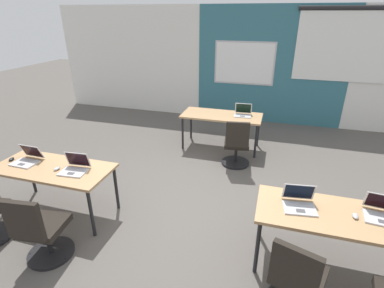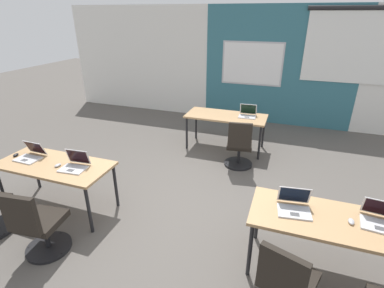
{
  "view_description": "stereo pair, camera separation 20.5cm",
  "coord_description": "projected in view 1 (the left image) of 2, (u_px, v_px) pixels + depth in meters",
  "views": [
    {
      "loc": [
        1.01,
        -3.34,
        2.61
      ],
      "look_at": [
        -0.1,
        0.42,
        0.83
      ],
      "focal_mm": 27.15,
      "sensor_mm": 36.0,
      "label": 1
    },
    {
      "loc": [
        1.21,
        -3.27,
        2.61
      ],
      "look_at": [
        -0.1,
        0.42,
        0.83
      ],
      "focal_mm": 27.15,
      "sensor_mm": 36.0,
      "label": 2
    }
  ],
  "objects": [
    {
      "name": "chair_far_right",
      "position": [
        236.0,
        147.0,
        5.28
      ],
      "size": [
        0.52,
        0.57,
        0.92
      ],
      "rotation": [
        0.0,
        0.0,
        3.29
      ],
      "color": "black",
      "rests_on": "ground"
    },
    {
      "name": "desk_near_right",
      "position": [
        335.0,
        219.0,
        3.0
      ],
      "size": [
        1.6,
        0.7,
        0.72
      ],
      "color": "tan",
      "rests_on": "ground"
    },
    {
      "name": "laptop_near_left_inner",
      "position": [
        75.0,
        168.0,
        3.77
      ],
      "size": [
        0.35,
        0.32,
        0.23
      ],
      "rotation": [
        0.0,
        0.0,
        0.09
      ],
      "color": "silver",
      "rests_on": "desk_near_left"
    },
    {
      "name": "laptop_near_left_end",
      "position": [
        27.0,
        159.0,
        4.0
      ],
      "size": [
        0.34,
        0.33,
        0.22
      ],
      "rotation": [
        0.0,
        0.0,
        -0.02
      ],
      "color": "silver",
      "rests_on": "desk_near_left"
    },
    {
      "name": "desk_far_center",
      "position": [
        222.0,
        118.0,
        5.9
      ],
      "size": [
        1.6,
        0.7,
        0.72
      ],
      "color": "tan",
      "rests_on": "ground"
    },
    {
      "name": "mouse_near_left_end",
      "position": [
        11.0,
        159.0,
        4.06
      ],
      "size": [
        0.08,
        0.11,
        0.03
      ],
      "color": "black",
      "rests_on": "desk_near_left"
    },
    {
      "name": "laptop_near_right_end",
      "position": [
        382.0,
        213.0,
        2.91
      ],
      "size": [
        0.36,
        0.34,
        0.23
      ],
      "rotation": [
        0.0,
        0.0,
        -0.11
      ],
      "color": "silver",
      "rests_on": "desk_near_right"
    },
    {
      "name": "chair_near_left_inner",
      "position": [
        41.0,
        233.0,
        3.22
      ],
      "size": [
        0.52,
        0.56,
        0.92
      ],
      "rotation": [
        0.0,
        0.0,
        3.27
      ],
      "color": "black",
      "rests_on": "ground"
    },
    {
      "name": "back_wall_assembly",
      "position": [
        240.0,
        65.0,
        7.32
      ],
      "size": [
        10.0,
        0.27,
        2.8
      ],
      "color": "silver",
      "rests_on": "ground"
    },
    {
      "name": "desk_near_left",
      "position": [
        53.0,
        171.0,
        3.91
      ],
      "size": [
        1.6,
        0.7,
        0.72
      ],
      "color": "tan",
      "rests_on": "ground"
    },
    {
      "name": "laptop_far_right",
      "position": [
        243.0,
        113.0,
        5.81
      ],
      "size": [
        0.35,
        0.31,
        0.23
      ],
      "rotation": [
        0.0,
        0.0,
        0.06
      ],
      "color": "silver",
      "rests_on": "desk_far_center"
    },
    {
      "name": "laptop_near_right_inner",
      "position": [
        299.0,
        203.0,
        3.08
      ],
      "size": [
        0.37,
        0.34,
        0.23
      ],
      "rotation": [
        0.0,
        0.0,
        0.14
      ],
      "color": "silver",
      "rests_on": "desk_near_right"
    },
    {
      "name": "mouse_near_left_inner",
      "position": [
        57.0,
        169.0,
        3.81
      ],
      "size": [
        0.07,
        0.11,
        0.03
      ],
      "color": "#B2B2B7",
      "rests_on": "desk_near_left"
    },
    {
      "name": "chair_near_right_inner",
      "position": [
        296.0,
        283.0,
        2.62
      ],
      "size": [
        0.56,
        0.61,
        0.92
      ],
      "rotation": [
        0.0,
        0.0,
        2.81
      ],
      "color": "black",
      "rests_on": "ground"
    },
    {
      "name": "ground_plane",
      "position": [
        190.0,
        208.0,
        4.25
      ],
      "size": [
        24.0,
        24.0,
        0.0
      ],
      "color": "#56514C"
    },
    {
      "name": "mouse_near_right_end",
      "position": [
        355.0,
        216.0,
        2.92
      ],
      "size": [
        0.06,
        0.1,
        0.03
      ],
      "color": "#B2B2B7",
      "rests_on": "desk_near_right"
    }
  ]
}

